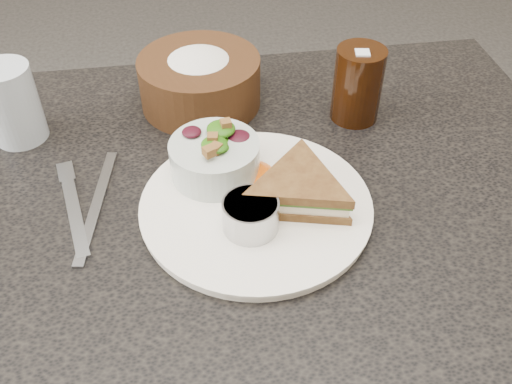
{
  "coord_description": "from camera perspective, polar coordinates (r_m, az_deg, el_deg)",
  "views": [
    {
      "loc": [
        -0.03,
        -0.53,
        1.25
      ],
      "look_at": [
        0.04,
        -0.03,
        0.78
      ],
      "focal_mm": 40.0,
      "sensor_mm": 36.0,
      "label": 1
    }
  ],
  "objects": [
    {
      "name": "salad_bowl",
      "position": [
        0.72,
        -4.17,
        3.89
      ],
      "size": [
        0.12,
        0.12,
        0.07
      ],
      "primitive_type": null,
      "rotation": [
        0.0,
        0.0,
        0.06
      ],
      "color": "#AFBCB4",
      "rests_on": "dinner_plate"
    },
    {
      "name": "fork",
      "position": [
        0.74,
        -17.72,
        -1.89
      ],
      "size": [
        0.05,
        0.16,
        0.0
      ],
      "primitive_type": "cube",
      "rotation": [
        0.0,
        0.0,
        0.22
      ],
      "color": "#9FA5AD",
      "rests_on": "dining_table"
    },
    {
      "name": "bread_basket",
      "position": [
        0.87,
        -5.69,
        11.69
      ],
      "size": [
        0.23,
        0.23,
        0.1
      ],
      "primitive_type": null,
      "rotation": [
        0.0,
        0.0,
        0.31
      ],
      "color": "#472A16",
      "rests_on": "dining_table"
    },
    {
      "name": "knife",
      "position": [
        0.74,
        -15.63,
        -1.23
      ],
      "size": [
        0.04,
        0.2,
        0.0
      ],
      "primitive_type": "cube",
      "rotation": [
        0.0,
        0.0,
        -0.16
      ],
      "color": "gray",
      "rests_on": "dining_table"
    },
    {
      "name": "sandwich",
      "position": [
        0.69,
        4.29,
        0.28
      ],
      "size": [
        0.18,
        0.18,
        0.04
      ],
      "primitive_type": null,
      "rotation": [
        0.0,
        0.0,
        -0.25
      ],
      "color": "brown",
      "rests_on": "dinner_plate"
    },
    {
      "name": "dining_table",
      "position": [
        1.02,
        -2.68,
        -16.12
      ],
      "size": [
        1.0,
        0.7,
        0.75
      ],
      "primitive_type": "cube",
      "color": "black",
      "rests_on": "floor"
    },
    {
      "name": "dressing_ramekin",
      "position": [
        0.66,
        -0.54,
        -2.34
      ],
      "size": [
        0.07,
        0.07,
        0.04
      ],
      "primitive_type": "cylinder",
      "rotation": [
        0.0,
        0.0,
        0.15
      ],
      "color": "#A4A5A7",
      "rests_on": "dinner_plate"
    },
    {
      "name": "dinner_plate",
      "position": [
        0.7,
        0.0,
        -1.43
      ],
      "size": [
        0.28,
        0.28,
        0.01
      ],
      "primitive_type": "cylinder",
      "color": "white",
      "rests_on": "dining_table"
    },
    {
      "name": "orange_wedge",
      "position": [
        0.73,
        -0.54,
        2.48
      ],
      "size": [
        0.08,
        0.08,
        0.03
      ],
      "primitive_type": "cone",
      "rotation": [
        0.0,
        0.0,
        0.14
      ],
      "color": "#FF650C",
      "rests_on": "dinner_plate"
    },
    {
      "name": "cola_glass",
      "position": [
        0.84,
        10.18,
        10.88
      ],
      "size": [
        0.09,
        0.09,
        0.12
      ],
      "primitive_type": null,
      "rotation": [
        0.0,
        0.0,
        0.28
      ],
      "color": "black",
      "rests_on": "dining_table"
    },
    {
      "name": "water_glass",
      "position": [
        0.86,
        -23.22,
        8.12
      ],
      "size": [
        0.07,
        0.07,
        0.11
      ],
      "primitive_type": "cylinder",
      "rotation": [
        0.0,
        0.0,
        -0.01
      ],
      "color": "#ABB9C5",
      "rests_on": "dining_table"
    }
  ]
}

